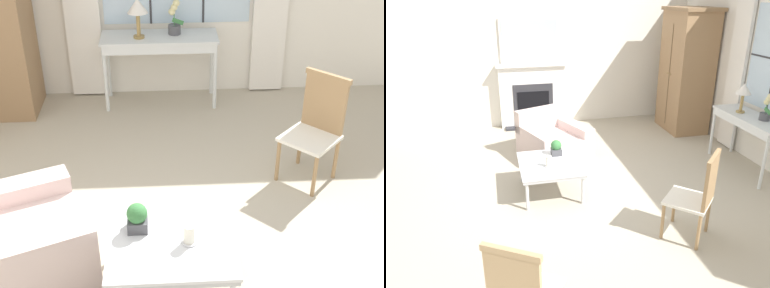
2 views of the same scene
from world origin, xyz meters
TOP-DOWN VIEW (x-y plane):
  - ground_plane at (0.00, 0.00)m, footprint 14.00×14.00m
  - wall_left at (-3.03, 0.60)m, footprint 0.06×7.20m
  - fireplace at (-2.91, -0.14)m, footprint 0.34×1.34m
  - armoire at (-2.07, 2.62)m, footprint 1.00×0.72m
  - console_table at (-0.21, 2.70)m, footprint 1.31×0.48m
  - table_lamp at (-0.43, 2.65)m, footprint 0.22×0.22m
  - potted_orchid at (-0.04, 2.76)m, footprint 0.18×0.14m
  - armchair_upholstered at (-1.29, -0.01)m, footprint 1.20×1.18m
  - side_chair_wooden at (1.18, 1.09)m, footprint 0.62×0.62m
  - coffee_table at (-0.17, -0.25)m, footprint 0.87×0.79m
  - potted_plant_small at (-0.40, -0.12)m, footprint 0.15×0.15m
  - pillar_candle at (-0.05, -0.28)m, footprint 0.11×0.11m

SIDE VIEW (x-z plane):
  - ground_plane at x=0.00m, z-range 0.00..0.00m
  - armchair_upholstered at x=-1.29m, z-range -0.12..0.62m
  - coffee_table at x=-0.17m, z-range 0.17..0.60m
  - pillar_candle at x=-0.05m, z-range 0.42..0.57m
  - potted_plant_small at x=-0.40m, z-range 0.43..0.64m
  - side_chair_wooden at x=1.18m, z-range 0.06..1.05m
  - fireplace at x=-2.91m, z-range -0.32..1.72m
  - console_table at x=-0.21m, z-range 0.32..1.13m
  - potted_orchid at x=-0.04m, z-range 0.78..1.16m
  - armoire at x=-2.07m, z-range 0.01..2.24m
  - table_lamp at x=-0.43m, z-range 0.93..1.37m
  - wall_left at x=-3.03m, z-range 0.00..2.80m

